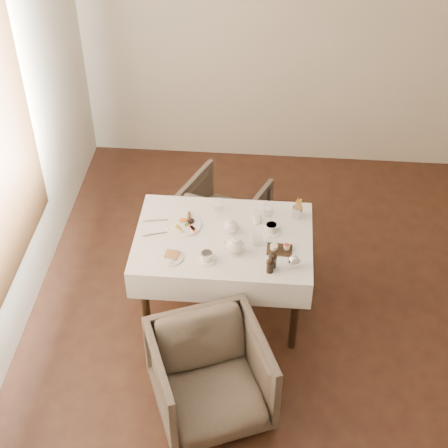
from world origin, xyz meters
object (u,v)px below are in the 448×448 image
armchair_near (210,376)px  teapot_centre (231,225)px  table (223,248)px  breakfast_plate (184,224)px  armchair_far (224,213)px

armchair_near → teapot_centre: (0.06, 0.98, 0.48)m
table → breakfast_plate: 0.34m
armchair_near → armchair_far: size_ratio=1.15×
table → armchair_far: 0.89m
table → breakfast_plate: size_ratio=4.89×
table → armchair_near: table is taller
table → armchair_near: size_ratio=1.73×
armchair_near → table: bearing=67.1°
armchair_near → breakfast_plate: (-0.29, 1.02, 0.43)m
breakfast_plate → armchair_near: bearing=-50.0°
table → armchair_near: (-0.01, -0.92, -0.30)m
armchair_far → breakfast_plate: (-0.24, -0.72, 0.47)m
table → armchair_far: table is taller
table → teapot_centre: size_ratio=8.73×
breakfast_plate → teapot_centre: bearing=17.1°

